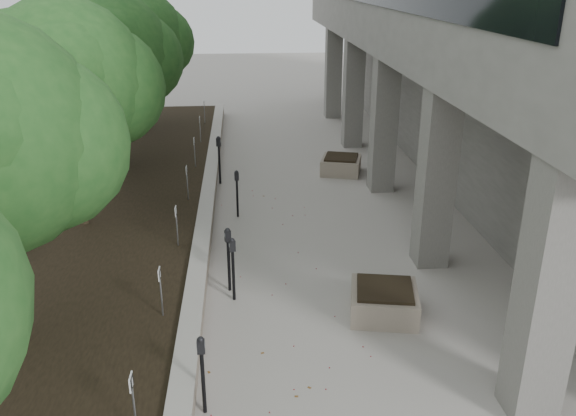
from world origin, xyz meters
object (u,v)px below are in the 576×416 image
crabapple_tree_4 (112,80)px  crabapple_tree_5 (138,59)px  planter_front (384,301)px  parking_meter_4 (237,194)px  parking_meter_5 (219,160)px  crabapple_tree_3 (70,116)px  parking_meter_3 (233,269)px  parking_meter_1 (203,375)px  parking_meter_2 (229,260)px  planter_back (341,165)px

crabapple_tree_4 → crabapple_tree_5: size_ratio=1.00×
planter_front → crabapple_tree_4: bearing=126.0°
crabapple_tree_4 → crabapple_tree_5: bearing=90.0°
crabapple_tree_5 → planter_front: (6.64, -14.15, -2.82)m
parking_meter_4 → planter_front: (2.84, -5.24, -0.37)m
crabapple_tree_4 → parking_meter_5: bearing=-18.6°
crabapple_tree_3 → parking_meter_3: (3.73, -3.35, -2.43)m
parking_meter_3 → crabapple_tree_5: bearing=87.6°
parking_meter_1 → parking_meter_5: 10.58m
crabapple_tree_4 → parking_meter_4: (3.81, -3.91, -2.45)m
crabapple_tree_5 → parking_meter_2: bearing=-74.3°
parking_meter_5 → planter_back: size_ratio=1.24×
crabapple_tree_3 → parking_meter_1: crabapple_tree_3 is taller
crabapple_tree_3 → parking_meter_3: size_ratio=3.94×
crabapple_tree_5 → planter_front: 15.88m
parking_meter_2 → parking_meter_4: size_ratio=1.07×
parking_meter_1 → parking_meter_3: size_ratio=0.98×
planter_back → parking_meter_3: bearing=-113.7°
parking_meter_4 → parking_meter_1: bearing=-99.6°
crabapple_tree_4 → parking_meter_3: bearing=-65.9°
planter_front → crabapple_tree_5: bearing=115.2°
crabapple_tree_5 → parking_meter_3: bearing=-74.4°
parking_meter_2 → parking_meter_1: bearing=-114.6°
crabapple_tree_3 → parking_meter_2: bearing=-39.1°
parking_meter_1 → parking_meter_2: parking_meter_2 is taller
parking_meter_2 → parking_meter_4: 4.05m
crabapple_tree_4 → parking_meter_3: size_ratio=3.94×
parking_meter_2 → parking_meter_3: (0.10, -0.39, -0.02)m
crabapple_tree_5 → parking_meter_4: bearing=-66.9°
parking_meter_3 → planter_back: 8.77m
parking_meter_5 → parking_meter_2: bearing=-72.5°
crabapple_tree_4 → parking_meter_2: size_ratio=3.81×
crabapple_tree_3 → parking_meter_2: (3.64, -2.96, -2.41)m
planter_back → parking_meter_5: bearing=-169.1°
parking_meter_1 → parking_meter_5: (-0.05, 10.58, 0.10)m
parking_meter_2 → parking_meter_5: (-0.39, 6.86, 0.06)m
planter_front → parking_meter_5: bearing=112.9°
crabapple_tree_5 → parking_meter_4: size_ratio=4.07×
parking_meter_4 → parking_meter_5: 2.87m
crabapple_tree_5 → parking_meter_2: size_ratio=3.81×
crabapple_tree_4 → planter_back: size_ratio=4.37×
crabapple_tree_4 → parking_meter_5: crabapple_tree_4 is taller
crabapple_tree_3 → crabapple_tree_5: (0.00, 10.00, 0.00)m
parking_meter_1 → planter_front: 4.20m
parking_meter_2 → planter_back: 8.45m
crabapple_tree_3 → planter_front: crabapple_tree_3 is taller
crabapple_tree_5 → parking_meter_2: (3.64, -12.96, -2.41)m
crabapple_tree_3 → parking_meter_1: 7.84m
parking_meter_2 → parking_meter_5: bearing=73.8°
crabapple_tree_5 → planter_back: size_ratio=4.37×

